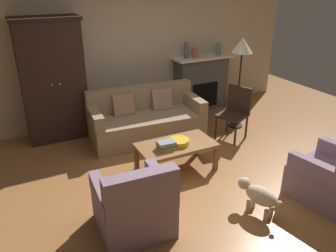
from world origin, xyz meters
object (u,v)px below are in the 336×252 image
(mantel_vase_slate, at_px, (186,50))
(dog, at_px, (259,195))
(coffee_table, at_px, (176,147))
(floor_lamp, at_px, (242,51))
(mantel_vase_jade, at_px, (218,49))
(armchair_near_left, at_px, (134,206))
(fruit_bowl, at_px, (179,142))
(side_chair_wooden, at_px, (235,110))
(couch, at_px, (146,120))
(armchair_near_right, at_px, (332,177))
(armoire, at_px, (53,80))
(fireplace, at_px, (201,82))
(mantel_vase_terracotta, at_px, (195,53))
(book_stack, at_px, (166,145))

(mantel_vase_slate, distance_m, dog, 3.55)
(coffee_table, bearing_deg, floor_lamp, 26.65)
(mantel_vase_jade, xyz_separation_m, armchair_near_left, (-3.04, -2.91, -0.92))
(fruit_bowl, distance_m, side_chair_wooden, 1.50)
(couch, bearing_deg, armchair_near_right, -63.59)
(armoire, relative_size, armchair_near_left, 2.31)
(fireplace, bearing_deg, mantel_vase_slate, -177.30)
(couch, bearing_deg, fruit_bowl, -91.07)
(fruit_bowl, bearing_deg, mantel_vase_jade, 45.06)
(coffee_table, height_order, dog, coffee_table)
(mantel_vase_slate, bearing_deg, couch, -147.38)
(mantel_vase_terracotta, height_order, floor_lamp, floor_lamp)
(couch, xyz_separation_m, side_chair_wooden, (1.37, -0.68, 0.19))
(fireplace, height_order, floor_lamp, floor_lamp)
(fireplace, bearing_deg, coffee_table, -129.56)
(mantel_vase_terracotta, bearing_deg, armchair_near_right, -91.42)
(side_chair_wooden, bearing_deg, armchair_near_right, -90.90)
(armoire, bearing_deg, mantel_vase_jade, 1.03)
(coffee_table, distance_m, mantel_vase_jade, 2.98)
(fireplace, relative_size, coffee_table, 1.15)
(mantel_vase_terracotta, bearing_deg, armchair_near_left, -130.46)
(fruit_bowl, distance_m, mantel_vase_slate, 2.50)
(couch, relative_size, fruit_bowl, 6.65)
(fireplace, distance_m, book_stack, 2.78)
(mantel_vase_slate, distance_m, armchair_near_left, 3.82)
(mantel_vase_terracotta, relative_size, armchair_near_left, 0.20)
(couch, xyz_separation_m, coffee_table, (-0.05, -1.21, 0.05))
(book_stack, distance_m, side_chair_wooden, 1.72)
(armchair_near_left, bearing_deg, mantel_vase_slate, 51.90)
(mantel_vase_slate, bearing_deg, mantel_vase_jade, 0.00)
(armoire, xyz_separation_m, fruit_bowl, (1.32, -1.95, -0.56))
(coffee_table, height_order, book_stack, book_stack)
(book_stack, height_order, mantel_vase_jade, mantel_vase_jade)
(mantel_vase_jade, xyz_separation_m, side_chair_wooden, (-0.61, -1.47, -0.72))
(book_stack, relative_size, armchair_near_left, 0.29)
(coffee_table, bearing_deg, book_stack, -160.26)
(floor_lamp, bearing_deg, fireplace, 94.55)
(coffee_table, relative_size, side_chair_wooden, 1.22)
(coffee_table, relative_size, armchair_near_left, 1.25)
(armchair_near_left, bearing_deg, armoire, 95.79)
(fruit_bowl, bearing_deg, armoire, 124.12)
(fruit_bowl, bearing_deg, couch, 88.93)
(mantel_vase_slate, bearing_deg, armoire, -178.66)
(couch, distance_m, mantel_vase_terracotta, 1.85)
(armoire, height_order, side_chair_wooden, armoire)
(couch, bearing_deg, fireplace, 26.55)
(fireplace, distance_m, armoire, 2.99)
(dog, bearing_deg, mantel_vase_terracotta, 71.96)
(armoire, bearing_deg, floor_lamp, -19.09)
(side_chair_wooden, xyz_separation_m, dog, (-1.02, -1.82, -0.27))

